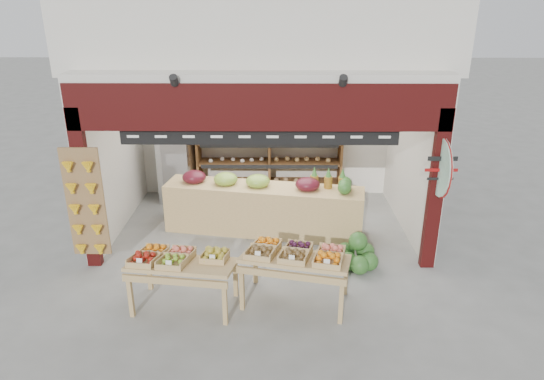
% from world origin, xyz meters
% --- Properties ---
extents(ground, '(60.00, 60.00, 0.00)m').
position_xyz_m(ground, '(0.00, 0.00, 0.00)').
color(ground, slate).
rests_on(ground, ground).
extents(shop_structure, '(6.36, 5.12, 5.40)m').
position_xyz_m(shop_structure, '(0.00, 1.61, 3.92)').
color(shop_structure, beige).
rests_on(shop_structure, ground).
extents(banana_board, '(0.60, 0.15, 1.80)m').
position_xyz_m(banana_board, '(-2.73, -1.17, 1.12)').
color(banana_board, olive).
rests_on(banana_board, ground).
extents(gift_sign, '(0.04, 0.93, 0.92)m').
position_xyz_m(gift_sign, '(2.75, -1.15, 1.75)').
color(gift_sign, '#B5E4C7').
rests_on(gift_sign, ground).
extents(back_shelving, '(3.12, 0.51, 1.92)m').
position_xyz_m(back_shelving, '(0.11, 1.94, 1.21)').
color(back_shelving, brown).
rests_on(back_shelving, ground).
extents(refrigerator, '(0.81, 0.81, 1.75)m').
position_xyz_m(refrigerator, '(-1.85, 1.74, 0.87)').
color(refrigerator, silver).
rests_on(refrigerator, ground).
extents(cardboard_stack, '(1.09, 0.79, 0.71)m').
position_xyz_m(cardboard_stack, '(-1.44, 0.82, 0.26)').
color(cardboard_stack, silver).
rests_on(cardboard_stack, ground).
extents(mid_counter, '(3.74, 1.34, 1.14)m').
position_xyz_m(mid_counter, '(0.01, 0.20, 0.50)').
color(mid_counter, tan).
rests_on(mid_counter, ground).
extents(display_table_left, '(1.53, 0.98, 0.94)m').
position_xyz_m(display_table_left, '(-1.13, -2.18, 0.72)').
color(display_table_left, tan).
rests_on(display_table_left, ground).
extents(display_table_right, '(1.66, 1.15, 0.97)m').
position_xyz_m(display_table_right, '(0.54, -2.09, 0.76)').
color(display_table_right, tan).
rests_on(display_table_right, ground).
extents(watermelon_pile, '(0.76, 0.76, 0.59)m').
position_xyz_m(watermelon_pile, '(1.56, -1.07, 0.20)').
color(watermelon_pile, '#1B4B19').
rests_on(watermelon_pile, ground).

